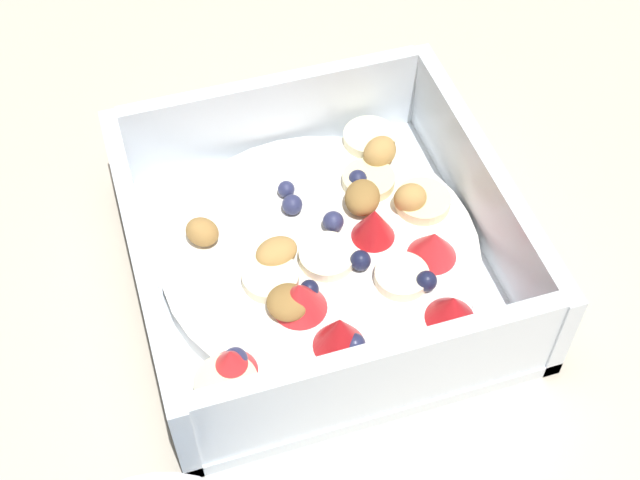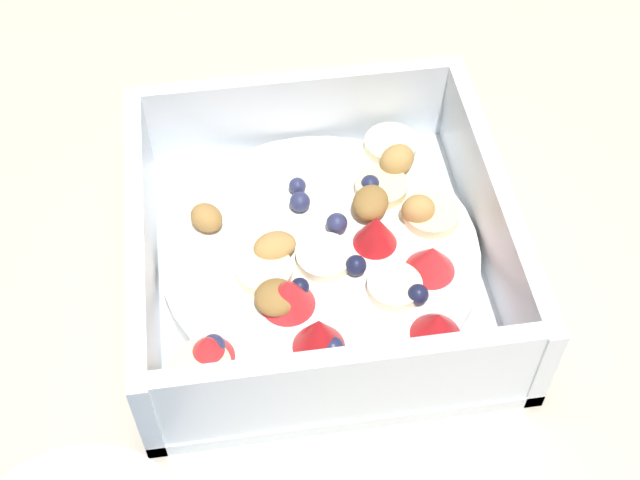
# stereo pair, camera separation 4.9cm
# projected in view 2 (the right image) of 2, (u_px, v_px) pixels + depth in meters

# --- Properties ---
(ground_plane) EXTENTS (2.40, 2.40, 0.00)m
(ground_plane) POSITION_uv_depth(u_px,v_px,m) (339.00, 271.00, 0.52)
(ground_plane) COLOR beige
(fruit_bowl) EXTENTS (0.21, 0.21, 0.07)m
(fruit_bowl) POSITION_uv_depth(u_px,v_px,m) (322.00, 253.00, 0.50)
(fruit_bowl) COLOR white
(fruit_bowl) RESTS_ON ground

